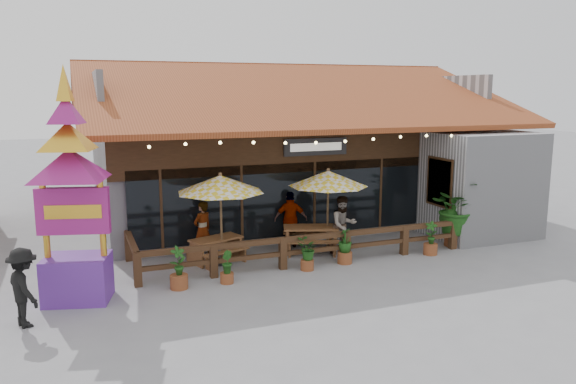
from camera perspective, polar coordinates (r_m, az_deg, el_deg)
name	(u,v)px	position (r m, az deg, el deg)	size (l,w,h in m)	color
ground	(353,255)	(17.50, 6.63, -6.39)	(100.00, 100.00, 0.00)	gray
restaurant_building	(285,160)	(23.08, -0.33, 3.32)	(15.50, 14.73, 6.09)	#BABABF
patio_railing	(288,245)	(16.19, 0.00, -5.42)	(10.00, 2.60, 0.92)	#462B19
umbrella_left	(220,184)	(16.11, -6.88, 0.78)	(3.08, 3.08, 2.71)	brown
umbrella_right	(328,179)	(17.40, 4.10, 1.35)	(3.17, 3.17, 2.64)	brown
picnic_table_left	(216,246)	(16.75, -7.32, -5.42)	(1.85, 1.73, 0.72)	brown
picnic_table_right	(311,235)	(17.64, 2.30, -4.35)	(2.06, 1.92, 0.81)	brown
thai_sign_tower	(70,171)	(13.93, -21.25, 2.05)	(2.71, 2.71, 6.00)	#5F2896
tropical_plant	(455,209)	(18.92, 16.59, -1.69)	(1.99, 1.92, 2.13)	brown
diner_a	(203,230)	(17.08, -8.67, -3.81)	(0.64, 0.42, 1.75)	#3B2312
diner_b	(343,225)	(17.43, 5.64, -3.35)	(0.88, 0.69, 1.81)	#3B2312
diner_c	(291,219)	(18.09, 0.29, -2.80)	(1.06, 0.44, 1.81)	#3B2312
pedestrian	(24,288)	(13.34, -25.27, -8.77)	(1.12, 0.64, 1.73)	black
planter_a	(179,271)	(14.68, -11.04, -7.88)	(0.47, 0.46, 1.12)	brown
planter_b	(227,269)	(14.92, -6.24, -7.76)	(0.35, 0.35, 0.87)	brown
planter_c	(307,252)	(15.85, 1.96, -6.15)	(0.61, 0.54, 0.92)	brown
planter_d	(345,246)	(16.53, 5.81, -5.53)	(0.56, 0.56, 1.06)	brown
planter_e	(431,241)	(17.88, 14.30, -4.81)	(0.45, 0.44, 1.05)	brown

